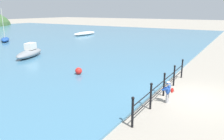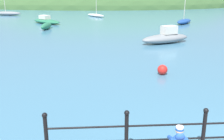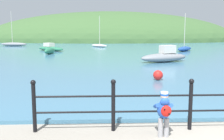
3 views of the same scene
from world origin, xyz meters
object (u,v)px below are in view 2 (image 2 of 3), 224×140
at_px(boat_far_right, 96,15).
at_px(mooring_buoy, 162,70).
at_px(boat_twin_mast, 184,21).
at_px(boat_blue_hull, 166,38).
at_px(boat_far_left, 7,13).
at_px(boat_mid_harbor, 46,21).
at_px(boat_nearest_quay, 46,26).

distance_m(boat_far_right, mooring_buoy, 28.26).
relative_size(boat_far_right, boat_twin_mast, 1.06).
bearing_deg(boat_far_right, boat_blue_hull, -76.53).
xyz_separation_m(boat_far_right, boat_twin_mast, (10.14, -9.37, 0.06)).
relative_size(boat_far_left, boat_mid_harbor, 1.28).
bearing_deg(boat_mid_harbor, boat_nearest_quay, -80.18).
xyz_separation_m(boat_mid_harbor, boat_twin_mast, (15.91, -1.31, -0.01)).
bearing_deg(boat_twin_mast, boat_far_right, 137.27).
bearing_deg(boat_twin_mast, mooring_buoy, -111.17).
bearing_deg(boat_blue_hull, boat_mid_harbor, 130.22).
bearing_deg(mooring_buoy, boat_blue_hull, 74.15).
bearing_deg(mooring_buoy, boat_far_left, 118.01).
height_order(boat_nearest_quay, boat_far_right, boat_far_right).
relative_size(boat_blue_hull, mooring_buoy, 8.98).
relative_size(boat_nearest_quay, boat_far_right, 0.59).
xyz_separation_m(boat_far_right, boat_mid_harbor, (-5.76, -8.06, 0.07)).
height_order(boat_far_left, boat_twin_mast, boat_far_left).
bearing_deg(boat_mid_harbor, boat_twin_mast, -4.71).
distance_m(boat_twin_mast, mooring_buoy, 20.11).
bearing_deg(mooring_buoy, boat_mid_harbor, 113.31).
xyz_separation_m(boat_far_left, mooring_buoy, (16.60, -31.21, -0.09)).
bearing_deg(boat_twin_mast, boat_blue_hull, -114.43).
bearing_deg(boat_far_right, boat_mid_harbor, -125.58).
distance_m(boat_far_right, boat_twin_mast, 13.81).
bearing_deg(boat_far_left, boat_blue_hull, -51.91).
bearing_deg(boat_twin_mast, boat_far_left, 152.43).
xyz_separation_m(boat_far_right, boat_far_left, (-13.72, 3.09, 0.08)).
distance_m(boat_far_right, boat_far_left, 14.06).
xyz_separation_m(boat_nearest_quay, boat_far_left, (-8.80, 16.01, 0.00)).
xyz_separation_m(boat_far_left, boat_twin_mast, (23.86, -12.46, -0.03)).
distance_m(boat_nearest_quay, boat_mid_harbor, 4.93).
bearing_deg(boat_mid_harbor, mooring_buoy, -66.69).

